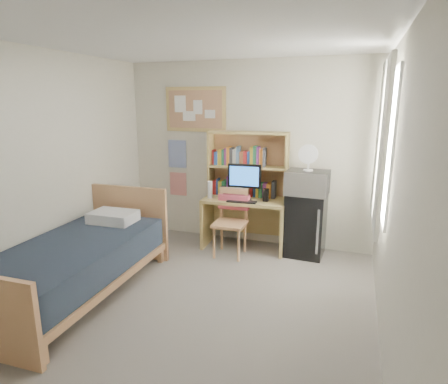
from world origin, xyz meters
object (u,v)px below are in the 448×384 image
(microwave, at_px, (307,182))
(bed, at_px, (75,269))
(speaker_left, at_px, (223,192))
(desk_fan, at_px, (309,159))
(desk, at_px, (245,223))
(mini_fridge, at_px, (305,224))
(bulletin_board, at_px, (196,109))
(speaker_right, at_px, (266,195))
(monitor, at_px, (244,182))
(desk_chair, at_px, (230,223))

(microwave, bearing_deg, bed, -135.92)
(speaker_left, xyz_separation_m, desk_fan, (1.13, 0.09, 0.51))
(desk, bearing_deg, desk_fan, -2.19)
(mini_fridge, relative_size, microwave, 1.59)
(speaker_left, distance_m, microwave, 1.16)
(bulletin_board, relative_size, speaker_left, 5.54)
(bulletin_board, height_order, speaker_right, bulletin_board)
(mini_fridge, bearing_deg, microwave, -90.00)
(monitor, bearing_deg, bed, -129.08)
(bulletin_board, height_order, bed, bulletin_board)
(bed, height_order, microwave, microwave)
(bed, height_order, speaker_left, speaker_left)
(bulletin_board, height_order, monitor, bulletin_board)
(speaker_right, bearing_deg, desk_chair, -147.09)
(mini_fridge, distance_m, bed, 2.91)
(mini_fridge, bearing_deg, monitor, -170.92)
(mini_fridge, xyz_separation_m, monitor, (-0.84, -0.10, 0.53))
(bulletin_board, xyz_separation_m, speaker_right, (1.16, -0.33, -1.12))
(microwave, bearing_deg, desk_chair, -156.69)
(mini_fridge, distance_m, monitor, 1.00)
(speaker_left, xyz_separation_m, speaker_right, (0.60, 0.03, 0.00))
(desk_chair, relative_size, speaker_left, 5.34)
(speaker_right, bearing_deg, microwave, 2.97)
(speaker_left, relative_size, microwave, 0.32)
(bulletin_board, bearing_deg, speaker_right, -16.03)
(bed, distance_m, speaker_left, 2.15)
(monitor, relative_size, speaker_right, 2.80)
(desk_fan, bearing_deg, mini_fridge, 90.00)
(desk_fan, bearing_deg, monitor, -172.27)
(bulletin_board, xyz_separation_m, desk_fan, (1.69, -0.27, -0.61))
(desk, height_order, mini_fridge, mini_fridge)
(desk_chair, height_order, monitor, monitor)
(speaker_left, bearing_deg, desk, 11.31)
(desk_chair, bearing_deg, speaker_left, 123.50)
(monitor, xyz_separation_m, microwave, (0.84, 0.08, 0.04))
(speaker_right, bearing_deg, bed, -134.50)
(speaker_right, bearing_deg, monitor, 180.00)
(desk, bearing_deg, mini_fridge, -0.83)
(microwave, bearing_deg, speaker_right, -171.21)
(bulletin_board, bearing_deg, monitor, -22.19)
(bulletin_board, relative_size, monitor, 1.94)
(desk, xyz_separation_m, bed, (-1.32, -1.90, -0.06))
(speaker_right, distance_m, desk_fan, 0.74)
(desk, xyz_separation_m, desk_fan, (0.84, 0.02, 0.95))
(bulletin_board, distance_m, desk, 1.80)
(speaker_left, distance_m, speaker_right, 0.60)
(bulletin_board, relative_size, mini_fridge, 1.11)
(bed, xyz_separation_m, speaker_left, (1.03, 1.82, 0.51))
(desk, bearing_deg, bulletin_board, 157.90)
(bulletin_board, relative_size, speaker_right, 5.42)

